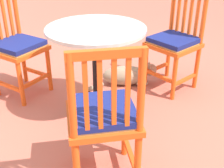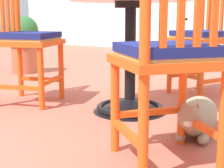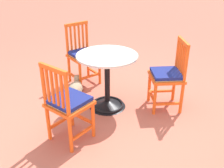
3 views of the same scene
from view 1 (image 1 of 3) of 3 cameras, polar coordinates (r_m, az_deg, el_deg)
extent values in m
plane|color=#BC604C|center=(2.58, -3.01, -4.99)|extent=(24.00, 24.00, 0.00)
cone|color=black|center=(2.55, -2.71, -4.06)|extent=(0.48, 0.48, 0.10)
torus|color=black|center=(2.57, -2.70, -4.54)|extent=(0.44, 0.44, 0.04)
cylinder|color=black|center=(2.40, -2.88, 2.49)|extent=(0.07, 0.07, 0.66)
cylinder|color=black|center=(2.28, -3.07, 9.60)|extent=(0.20, 0.20, 0.04)
cylinder|color=beige|center=(2.27, -3.09, 10.38)|extent=(0.76, 0.76, 0.02)
cylinder|color=#EA5619|center=(2.69, 11.75, 1.35)|extent=(0.04, 0.04, 0.45)
cylinder|color=#EA5619|center=(2.88, 6.42, 3.62)|extent=(0.04, 0.04, 0.45)
cylinder|color=#EA5619|center=(2.86, 16.40, 7.47)|extent=(0.04, 0.04, 0.91)
cylinder|color=#EA5619|center=(3.04, 11.05, 9.28)|extent=(0.04, 0.04, 0.91)
cube|color=#EA5619|center=(2.85, 13.68, 0.82)|extent=(0.28, 0.24, 0.03)
cube|color=#EA5619|center=(3.03, 8.51, 3.02)|extent=(0.28, 0.24, 0.03)
cube|color=#EA5619|center=(2.80, 8.91, 1.51)|extent=(0.24, 0.28, 0.03)
cube|color=#EA5619|center=(2.83, 11.55, 7.29)|extent=(0.56, 0.56, 0.04)
cube|color=tan|center=(2.82, 11.59, 7.70)|extent=(0.49, 0.49, 0.02)
cube|color=#EA5619|center=(2.83, 15.85, 12.13)|extent=(0.03, 0.03, 0.39)
cube|color=#EA5619|center=(2.87, 14.71, 12.46)|extent=(0.03, 0.03, 0.39)
cube|color=#EA5619|center=(2.90, 13.60, 12.78)|extent=(0.03, 0.03, 0.39)
cube|color=#EA5619|center=(2.94, 12.51, 13.08)|extent=(0.03, 0.03, 0.39)
cube|color=navy|center=(2.81, 11.65, 8.28)|extent=(0.51, 0.51, 0.04)
cylinder|color=#EA5619|center=(2.85, -11.90, 2.93)|extent=(0.04, 0.04, 0.45)
cylinder|color=#EA5619|center=(2.65, -16.95, 0.27)|extent=(0.04, 0.04, 0.45)
cylinder|color=#EA5619|center=(3.01, -17.05, 8.33)|extent=(0.04, 0.04, 0.91)
cube|color=#EA5619|center=(3.00, -14.08, 2.17)|extent=(0.17, 0.32, 0.03)
cube|color=#EA5619|center=(2.81, -19.01, -0.40)|extent=(0.17, 0.32, 0.03)
cube|color=#EA5619|center=(2.77, -14.20, 0.63)|extent=(0.32, 0.17, 0.03)
cube|color=#EA5619|center=(2.79, -17.26, 6.29)|extent=(0.53, 0.53, 0.04)
cube|color=tan|center=(2.78, -17.33, 6.71)|extent=(0.46, 0.46, 0.02)
cube|color=#EA5619|center=(2.90, -18.69, 12.09)|extent=(0.03, 0.03, 0.39)
cube|color=#EA5619|center=(2.86, -19.74, 11.72)|extent=(0.03, 0.03, 0.39)
cube|color=navy|center=(2.77, -17.41, 7.29)|extent=(0.48, 0.48, 0.04)
cylinder|color=#EA5619|center=(1.97, -7.41, -9.07)|extent=(0.04, 0.04, 0.45)
cylinder|color=#EA5619|center=(2.00, 2.44, -8.12)|extent=(0.04, 0.04, 0.45)
cylinder|color=#EA5619|center=(1.56, -7.17, -9.73)|extent=(0.04, 0.04, 0.91)
cylinder|color=#EA5619|center=(1.60, 5.21, -8.47)|extent=(0.04, 0.04, 0.91)
cube|color=#EA5619|center=(1.89, -6.93, -14.21)|extent=(0.33, 0.13, 0.03)
cube|color=#EA5619|center=(1.92, 3.49, -13.10)|extent=(0.33, 0.13, 0.03)
cube|color=#EA5619|center=(2.01, -2.40, -9.88)|extent=(0.13, 0.33, 0.03)
cube|color=#EA5619|center=(1.72, -1.79, -6.39)|extent=(0.51, 0.51, 0.04)
cube|color=tan|center=(1.71, -1.81, -5.78)|extent=(0.44, 0.44, 0.02)
cube|color=#EA5619|center=(1.43, -4.98, -2.34)|extent=(0.03, 0.03, 0.39)
cube|color=#EA5619|center=(1.44, -2.29, -2.11)|extent=(0.03, 0.03, 0.39)
cube|color=#EA5619|center=(1.45, 0.38, -1.88)|extent=(0.03, 0.03, 0.39)
cube|color=#EA5619|center=(1.46, 3.00, -1.65)|extent=(0.03, 0.03, 0.39)
cube|color=#EA5619|center=(1.35, -1.02, 5.75)|extent=(0.15, 0.37, 0.04)
cube|color=navy|center=(1.69, -1.82, -4.93)|extent=(0.45, 0.45, 0.04)
ellipsoid|color=#9E896B|center=(2.96, 2.46, 1.67)|extent=(0.28, 0.47, 0.19)
ellipsoid|color=silver|center=(2.97, 4.38, 1.54)|extent=(0.18, 0.21, 0.14)
sphere|color=#9E896B|center=(2.97, 7.31, 2.72)|extent=(0.12, 0.12, 0.12)
ellipsoid|color=silver|center=(2.98, 8.09, 2.52)|extent=(0.06, 0.05, 0.04)
cone|color=#9E896B|center=(2.97, 7.04, 3.92)|extent=(0.04, 0.04, 0.04)
cone|color=#9E896B|center=(2.91, 7.24, 3.41)|extent=(0.04, 0.04, 0.04)
ellipsoid|color=#9E896B|center=(3.05, 5.43, 1.06)|extent=(0.08, 0.13, 0.05)
ellipsoid|color=#9E896B|center=(2.96, 5.72, 0.10)|extent=(0.08, 0.13, 0.05)
cylinder|color=#9E896B|center=(2.89, -3.52, -0.64)|extent=(0.19, 0.18, 0.04)
camera|label=2|loc=(3.66, 33.10, 11.07)|focal=56.37mm
camera|label=3|loc=(3.74, -67.20, 20.19)|focal=43.90mm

